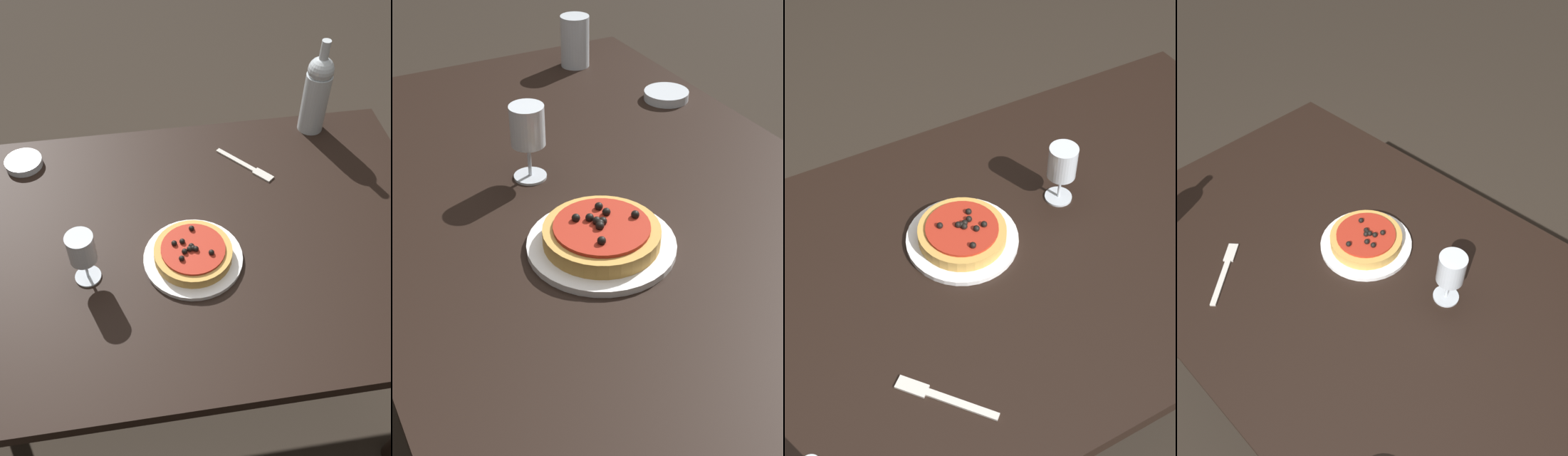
# 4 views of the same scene
# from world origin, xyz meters

# --- Properties ---
(ground_plane) EXTENTS (14.00, 14.00, 0.00)m
(ground_plane) POSITION_xyz_m (0.00, 0.00, 0.00)
(ground_plane) COLOR #2D261E
(dining_table) EXTENTS (1.53, 0.90, 0.75)m
(dining_table) POSITION_xyz_m (0.00, 0.00, 0.67)
(dining_table) COLOR black
(dining_table) RESTS_ON ground_plane
(dinner_plate) EXTENTS (0.24, 0.24, 0.01)m
(dinner_plate) POSITION_xyz_m (-0.10, 0.07, 0.76)
(dinner_plate) COLOR white
(dinner_plate) RESTS_ON dining_table
(pizza) EXTENTS (0.19, 0.19, 0.04)m
(pizza) POSITION_xyz_m (-0.10, 0.07, 0.78)
(pizza) COLOR gold
(pizza) RESTS_ON dinner_plate
(wine_glass) EXTENTS (0.06, 0.06, 0.15)m
(wine_glass) POSITION_xyz_m (0.15, 0.08, 0.85)
(wine_glass) COLOR silver
(wine_glass) RESTS_ON dining_table
(water_cup) EXTENTS (0.07, 0.07, 0.13)m
(water_cup) POSITION_xyz_m (0.62, -0.25, 0.81)
(water_cup) COLOR silver
(water_cup) RESTS_ON dining_table
(side_bowl) EXTENTS (0.11, 0.11, 0.02)m
(side_bowl) POSITION_xyz_m (0.33, -0.34, 0.76)
(side_bowl) COLOR silver
(side_bowl) RESTS_ON dining_table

